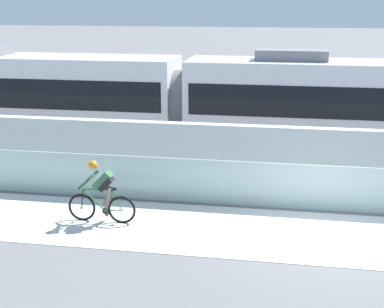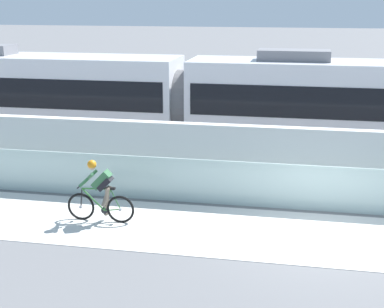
% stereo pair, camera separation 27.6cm
% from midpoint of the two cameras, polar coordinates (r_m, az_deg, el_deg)
% --- Properties ---
extents(ground_plane, '(200.00, 200.00, 0.00)m').
position_cam_midpoint_polar(ground_plane, '(14.20, 13.10, -8.06)').
color(ground_plane, slate).
extents(bike_path_deck, '(32.00, 3.20, 0.01)m').
position_cam_midpoint_polar(bike_path_deck, '(14.20, 13.10, -8.04)').
color(bike_path_deck, silver).
rests_on(bike_path_deck, ground).
extents(glass_parapet, '(32.00, 0.05, 1.25)m').
position_cam_midpoint_polar(glass_parapet, '(15.72, 13.07, -3.34)').
color(glass_parapet, '#ADC6C1').
rests_on(glass_parapet, ground).
extents(concrete_barrier_wall, '(32.00, 0.36, 1.85)m').
position_cam_midpoint_polar(concrete_barrier_wall, '(17.36, 12.98, -0.54)').
color(concrete_barrier_wall, silver).
rests_on(concrete_barrier_wall, ground).
extents(tram_rail_near, '(32.00, 0.08, 0.01)m').
position_cam_midpoint_polar(tram_rail_near, '(19.99, 12.66, -1.19)').
color(tram_rail_near, '#595654').
rests_on(tram_rail_near, ground).
extents(tram_rail_far, '(32.00, 0.08, 0.01)m').
position_cam_midpoint_polar(tram_rail_far, '(21.38, 12.60, -0.13)').
color(tram_rail_far, '#595654').
rests_on(tram_rail_far, ground).
extents(tram, '(22.56, 2.54, 3.81)m').
position_cam_midpoint_polar(tram, '(20.66, -0.42, 5.09)').
color(tram, silver).
rests_on(tram, ground).
extents(cyclist_on_bike, '(1.77, 0.58, 1.61)m').
position_cam_midpoint_polar(cyclist_on_bike, '(14.71, -8.49, -3.74)').
color(cyclist_on_bike, black).
rests_on(cyclist_on_bike, ground).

